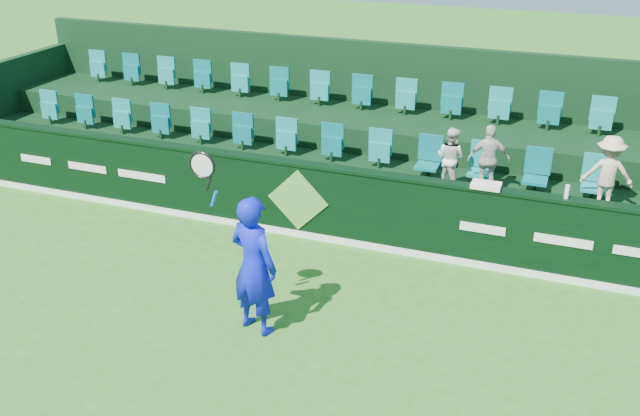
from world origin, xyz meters
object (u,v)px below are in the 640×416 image
at_px(spectator_left, 450,158).
at_px(drinks_bottle, 567,192).
at_px(spectator_middle, 489,159).
at_px(spectator_right, 608,173).
at_px(towel, 486,185).
at_px(tennis_player, 253,265).

relative_size(spectator_left, drinks_bottle, 5.13).
bearing_deg(spectator_middle, spectator_right, 167.79).
distance_m(spectator_left, spectator_right, 2.50).
bearing_deg(spectator_middle, towel, 84.29).
bearing_deg(spectator_left, tennis_player, 87.86).
xyz_separation_m(tennis_player, towel, (2.57, 2.89, 0.38)).
bearing_deg(drinks_bottle, spectator_left, 149.96).
relative_size(towel, drinks_bottle, 2.15).
bearing_deg(spectator_right, towel, 29.74).
bearing_deg(spectator_left, spectator_right, -157.90).
bearing_deg(towel, tennis_player, -131.70).
bearing_deg(drinks_bottle, spectator_middle, 139.20).
bearing_deg(spectator_right, tennis_player, 39.80).
xyz_separation_m(tennis_player, drinks_bottle, (3.74, 2.89, 0.46)).
xyz_separation_m(spectator_left, drinks_bottle, (1.94, -1.12, 0.12)).
bearing_deg(tennis_player, spectator_left, 65.76).
bearing_deg(spectator_right, spectator_middle, -3.15).
xyz_separation_m(spectator_left, spectator_middle, (0.64, 0.00, 0.06)).
distance_m(towel, drinks_bottle, 1.17).
relative_size(tennis_player, spectator_right, 2.12).
relative_size(spectator_left, spectator_middle, 0.90).
distance_m(tennis_player, drinks_bottle, 4.75).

